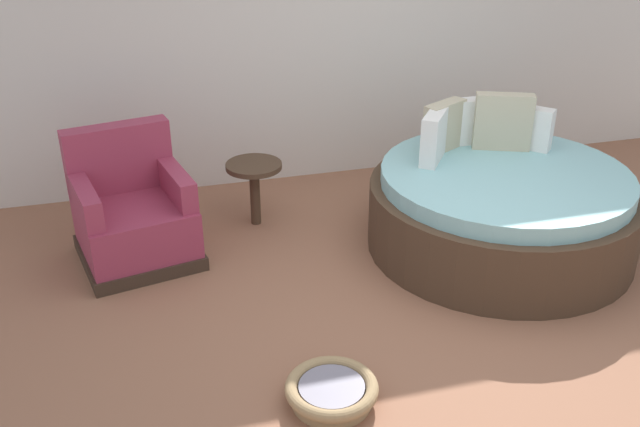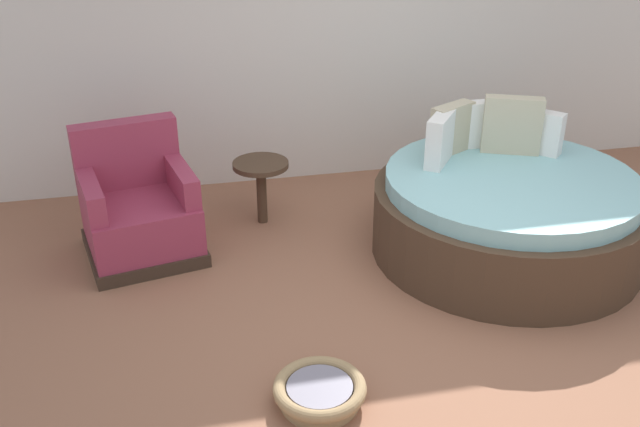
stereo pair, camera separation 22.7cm
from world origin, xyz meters
The scene contains 6 objects.
ground_plane centered at (0.00, 0.00, -0.01)m, with size 8.00×8.00×0.02m, color #936047.
back_wall centered at (0.00, 2.53, 1.57)m, with size 8.00×0.12×3.14m, color silver.
round_daybed centered at (0.86, 0.79, 0.32)m, with size 1.96×1.96×1.06m.
red_armchair centered at (-1.78, 1.36, 0.33)m, with size 0.95×0.95×0.94m.
pet_basket centered at (-0.84, -0.55, 0.07)m, with size 0.51×0.51×0.13m.
side_table centered at (-0.84, 1.64, 0.43)m, with size 0.44×0.44×0.52m.
Camera 1 is at (-1.69, -3.41, 2.65)m, focal length 39.79 mm.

